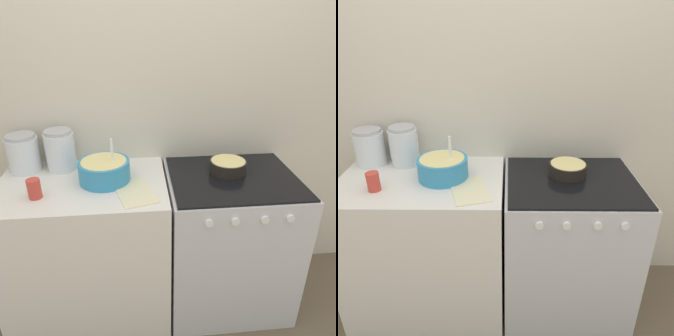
# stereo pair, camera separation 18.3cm
# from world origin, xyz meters

# --- Properties ---
(wall_back) EXTENTS (4.84, 0.05, 2.40)m
(wall_back) POSITION_xyz_m (0.00, 0.65, 1.20)
(wall_back) COLOR beige
(wall_back) RESTS_ON ground_plane
(countertop_cabinet) EXTENTS (0.92, 0.63, 0.90)m
(countertop_cabinet) POSITION_xyz_m (-0.46, 0.31, 0.45)
(countertop_cabinet) COLOR silver
(countertop_cabinet) RESTS_ON ground_plane
(stove) EXTENTS (0.74, 0.64, 0.90)m
(stove) POSITION_xyz_m (0.39, 0.31, 0.45)
(stove) COLOR silver
(stove) RESTS_ON ground_plane
(mixing_bowl) EXTENTS (0.28, 0.28, 0.24)m
(mixing_bowl) POSITION_xyz_m (-0.33, 0.33, 0.96)
(mixing_bowl) COLOR #338CBF
(mixing_bowl) RESTS_ON countertop_cabinet
(baking_pan) EXTENTS (0.21, 0.21, 0.07)m
(baking_pan) POSITION_xyz_m (0.37, 0.38, 0.93)
(baking_pan) COLOR black
(baking_pan) RESTS_ON stove
(storage_jar_left) EXTENTS (0.18, 0.18, 0.22)m
(storage_jar_left) POSITION_xyz_m (-0.80, 0.52, 0.99)
(storage_jar_left) COLOR silver
(storage_jar_left) RESTS_ON countertop_cabinet
(storage_jar_middle) EXTENTS (0.17, 0.17, 0.24)m
(storage_jar_middle) POSITION_xyz_m (-0.59, 0.52, 1.00)
(storage_jar_middle) COLOR silver
(storage_jar_middle) RESTS_ON countertop_cabinet
(tin_can) EXTENTS (0.07, 0.07, 0.10)m
(tin_can) POSITION_xyz_m (-0.67, 0.19, 0.95)
(tin_can) COLOR #CC3F33
(tin_can) RESTS_ON countertop_cabinet
(recipe_page) EXTENTS (0.25, 0.32, 0.01)m
(recipe_page) POSITION_xyz_m (-0.17, 0.19, 0.90)
(recipe_page) COLOR beige
(recipe_page) RESTS_ON countertop_cabinet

